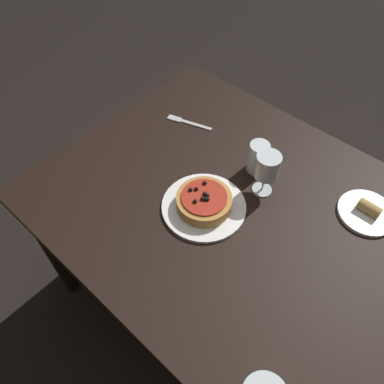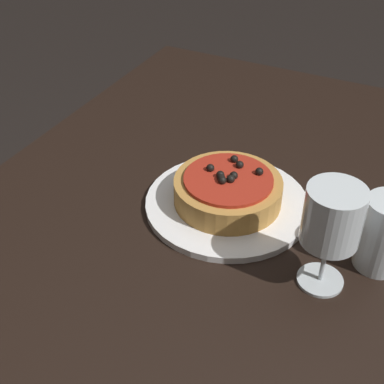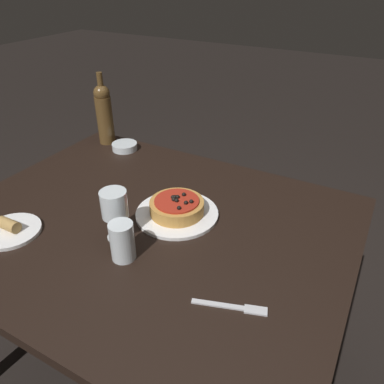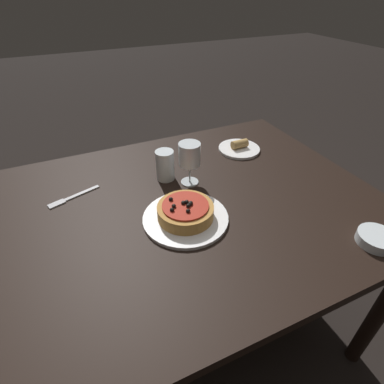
# 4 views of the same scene
# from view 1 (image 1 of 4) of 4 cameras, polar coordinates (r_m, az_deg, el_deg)

# --- Properties ---
(ground_plane) EXTENTS (14.00, 14.00, 0.00)m
(ground_plane) POSITION_cam_1_polar(r_m,az_deg,el_deg) (1.94, 4.45, -15.71)
(ground_plane) COLOR black
(dining_table) EXTENTS (1.31, 1.04, 0.78)m
(dining_table) POSITION_cam_1_polar(r_m,az_deg,el_deg) (1.34, 6.24, -4.20)
(dining_table) COLOR black
(dining_table) RESTS_ON ground_plane
(dinner_plate) EXTENTS (0.28, 0.28, 0.01)m
(dinner_plate) POSITION_cam_1_polar(r_m,az_deg,el_deg) (1.24, 1.81, -2.23)
(dinner_plate) COLOR white
(dinner_plate) RESTS_ON dining_table
(pizza) EXTENTS (0.18, 0.18, 0.06)m
(pizza) POSITION_cam_1_polar(r_m,az_deg,el_deg) (1.22, 1.84, -1.39)
(pizza) COLOR #BC843D
(pizza) RESTS_ON dinner_plate
(wine_glass) EXTENTS (0.08, 0.08, 0.17)m
(wine_glass) POSITION_cam_1_polar(r_m,az_deg,el_deg) (1.23, 11.37, 3.77)
(wine_glass) COLOR silver
(wine_glass) RESTS_ON dining_table
(water_cup) EXTENTS (0.07, 0.07, 0.12)m
(water_cup) POSITION_cam_1_polar(r_m,az_deg,el_deg) (1.33, 10.00, 5.21)
(water_cup) COLOR silver
(water_cup) RESTS_ON dining_table
(fork) EXTENTS (0.19, 0.08, 0.00)m
(fork) POSITION_cam_1_polar(r_m,az_deg,el_deg) (1.54, -0.86, 10.61)
(fork) COLOR silver
(fork) RESTS_ON dining_table
(side_plate) EXTENTS (0.19, 0.19, 0.05)m
(side_plate) POSITION_cam_1_polar(r_m,az_deg,el_deg) (1.35, 25.12, -2.74)
(side_plate) COLOR white
(side_plate) RESTS_ON dining_table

